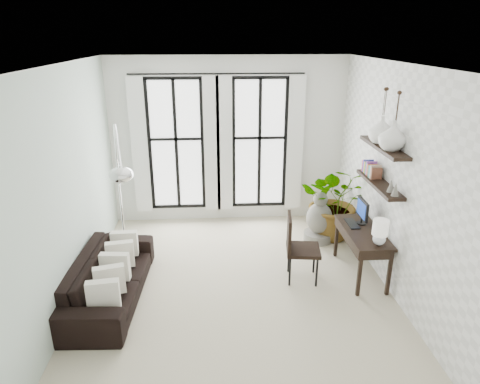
{
  "coord_description": "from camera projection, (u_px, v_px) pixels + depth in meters",
  "views": [
    {
      "loc": [
        -0.29,
        -5.56,
        3.56
      ],
      "look_at": [
        0.08,
        0.3,
        1.38
      ],
      "focal_mm": 32.0,
      "sensor_mm": 36.0,
      "label": 1
    }
  ],
  "objects": [
    {
      "name": "floor",
      "position": [
        236.0,
        284.0,
        6.46
      ],
      "size": [
        5.0,
        5.0,
        0.0
      ],
      "primitive_type": "plane",
      "color": "beige",
      "rests_on": "ground"
    },
    {
      "name": "plant",
      "position": [
        336.0,
        201.0,
        7.74
      ],
      "size": [
        1.43,
        1.29,
        1.42
      ],
      "primitive_type": "imported",
      "rotation": [
        0.0,
        0.0,
        -0.15
      ],
      "color": "#2D7228",
      "rests_on": "floor"
    },
    {
      "name": "wall_back",
      "position": [
        228.0,
        142.0,
        8.24
      ],
      "size": [
        4.5,
        0.0,
        4.5
      ],
      "primitive_type": "plane",
      "rotation": [
        1.57,
        0.0,
        0.0
      ],
      "color": "white",
      "rests_on": "floor"
    },
    {
      "name": "arc_lamp",
      "position": [
        118.0,
        158.0,
        6.27
      ],
      "size": [
        0.74,
        1.89,
        2.37
      ],
      "color": "silver",
      "rests_on": "floor"
    },
    {
      "name": "buddha",
      "position": [
        319.0,
        220.0,
        7.71
      ],
      "size": [
        0.52,
        0.52,
        0.93
      ],
      "color": "gray",
      "rests_on": "floor"
    },
    {
      "name": "ceiling",
      "position": [
        235.0,
        64.0,
        5.34
      ],
      "size": [
        5.0,
        5.0,
        0.0
      ],
      "primitive_type": "plane",
      "color": "white",
      "rests_on": "wall_back"
    },
    {
      "name": "windows",
      "position": [
        218.0,
        145.0,
        8.17
      ],
      "size": [
        3.26,
        0.13,
        2.65
      ],
      "color": "white",
      "rests_on": "wall_back"
    },
    {
      "name": "wall_left",
      "position": [
        69.0,
        188.0,
        5.76
      ],
      "size": [
        0.0,
        5.0,
        5.0
      ],
      "primitive_type": "plane",
      "rotation": [
        1.57,
        0.0,
        1.57
      ],
      "color": "#B6CBBC",
      "rests_on": "floor"
    },
    {
      "name": "desk",
      "position": [
        364.0,
        235.0,
        6.44
      ],
      "size": [
        0.54,
        1.28,
        1.15
      ],
      "color": "black",
      "rests_on": "floor"
    },
    {
      "name": "throw_pillows",
      "position": [
        115.0,
        267.0,
        5.97
      ],
      "size": [
        0.4,
        1.52,
        0.4
      ],
      "color": "white",
      "rests_on": "sofa"
    },
    {
      "name": "vase_a",
      "position": [
        393.0,
        136.0,
        5.72
      ],
      "size": [
        0.37,
        0.37,
        0.38
      ],
      "primitive_type": "imported",
      "color": "white",
      "rests_on": "shelf_upper"
    },
    {
      "name": "desk_chair",
      "position": [
        297.0,
        244.0,
        6.4
      ],
      "size": [
        0.56,
        0.56,
        1.05
      ],
      "rotation": [
        0.0,
        0.0,
        -0.13
      ],
      "color": "black",
      "rests_on": "floor"
    },
    {
      "name": "vase_b",
      "position": [
        381.0,
        130.0,
        6.1
      ],
      "size": [
        0.37,
        0.37,
        0.38
      ],
      "primitive_type": "imported",
      "color": "white",
      "rests_on": "shelf_upper"
    },
    {
      "name": "wall_right",
      "position": [
        394.0,
        181.0,
        6.03
      ],
      "size": [
        0.0,
        5.0,
        5.0
      ],
      "primitive_type": "plane",
      "rotation": [
        1.57,
        0.0,
        -1.57
      ],
      "color": "white",
      "rests_on": "floor"
    },
    {
      "name": "wall_shelves",
      "position": [
        380.0,
        168.0,
        6.18
      ],
      "size": [
        0.25,
        1.3,
        0.6
      ],
      "color": "black",
      "rests_on": "wall_right"
    },
    {
      "name": "sofa",
      "position": [
        109.0,
        278.0,
        6.02
      ],
      "size": [
        0.97,
        2.26,
        0.65
      ],
      "primitive_type": "imported",
      "rotation": [
        0.0,
        0.0,
        1.52
      ],
      "color": "black",
      "rests_on": "floor"
    }
  ]
}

